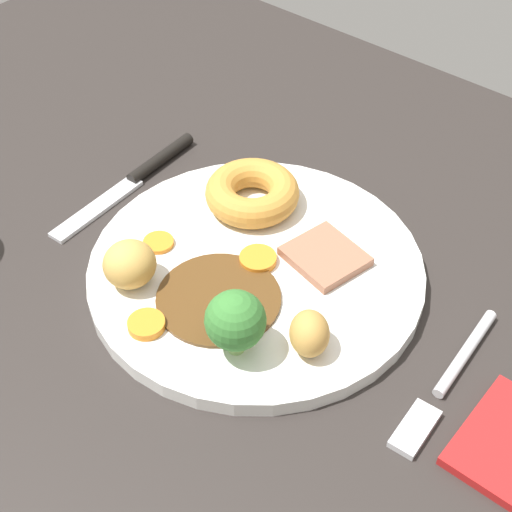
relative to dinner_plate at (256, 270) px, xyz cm
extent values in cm
cube|color=#2B2623|center=(-2.37, 2.89, -2.50)|extent=(120.00, 84.00, 3.60)
cylinder|color=white|center=(0.00, 0.00, 0.00)|extent=(28.09, 28.09, 1.40)
cylinder|color=#563819|center=(-0.27, 4.95, 0.85)|extent=(10.01, 10.01, 0.30)
cube|color=#9E664C|center=(-4.05, -4.16, 1.10)|extent=(7.02, 6.63, 0.80)
torus|color=#C68938|center=(5.23, -5.69, 2.06)|extent=(8.47, 8.47, 2.73)
ellipsoid|color=tan|center=(6.52, 7.94, 2.62)|extent=(4.77, 4.86, 3.85)
ellipsoid|color=#BC8C42|center=(-8.70, 4.22, 2.38)|extent=(4.69, 4.76, 3.37)
cylinder|color=orange|center=(0.07, -0.34, 1.03)|extent=(3.13, 3.13, 0.66)
cylinder|color=orange|center=(7.96, 3.50, 0.90)|extent=(2.63, 2.63, 0.40)
cylinder|color=orange|center=(2.04, 10.64, 1.03)|extent=(2.92, 2.92, 0.67)
cylinder|color=#8CB766|center=(-4.62, 7.80, 1.53)|extent=(1.29, 1.29, 1.67)
sphere|color=#387A33|center=(-4.62, 7.80, 3.96)|extent=(4.54, 4.54, 4.54)
cylinder|color=silver|center=(-17.74, -3.79, -0.25)|extent=(1.58, 9.54, 0.90)
cube|color=silver|center=(-18.33, 4.43, -0.40)|extent=(2.32, 4.63, 0.60)
cylinder|color=black|center=(17.24, -5.89, -0.10)|extent=(1.65, 8.55, 1.20)
cube|color=silver|center=(16.76, 3.10, -0.50)|extent=(2.26, 10.58, 0.40)
camera|label=1|loc=(-29.09, 34.53, 45.91)|focal=53.86mm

